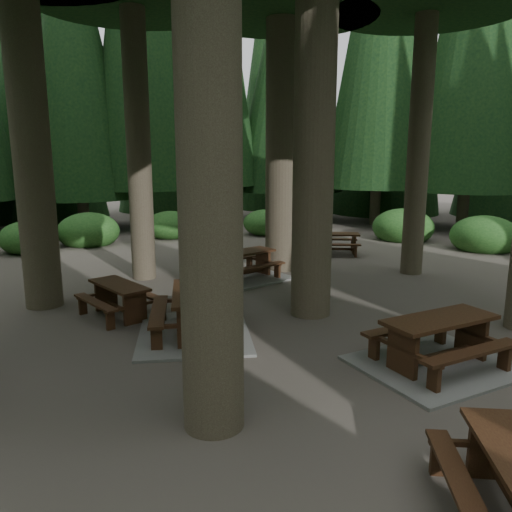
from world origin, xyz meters
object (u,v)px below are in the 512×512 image
picnic_table_a (438,350)px  picnic_table_d (335,240)px  picnic_table_c (243,270)px  picnic_table_f (194,319)px  picnic_table_b (120,295)px

picnic_table_a → picnic_table_d: bearing=63.5°
picnic_table_a → picnic_table_c: bearing=91.8°
picnic_table_a → picnic_table_d: (4.18, 8.40, 0.19)m
picnic_table_c → picnic_table_f: picnic_table_f is taller
picnic_table_a → picnic_table_b: (-3.93, 4.98, 0.18)m
picnic_table_a → picnic_table_b: bearing=128.2°
picnic_table_c → picnic_table_d: size_ratio=1.27×
picnic_table_c → picnic_table_f: size_ratio=0.87×
picnic_table_a → picnic_table_f: (-2.94, 3.21, 0.01)m
picnic_table_b → picnic_table_c: (3.72, 1.65, -0.20)m
picnic_table_c → picnic_table_f: 4.37m
picnic_table_a → picnic_table_c: size_ratio=0.92×
picnic_table_b → picnic_table_a: bearing=-156.0°
picnic_table_b → picnic_table_f: size_ratio=0.62×
picnic_table_a → picnic_table_d: size_ratio=1.16×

